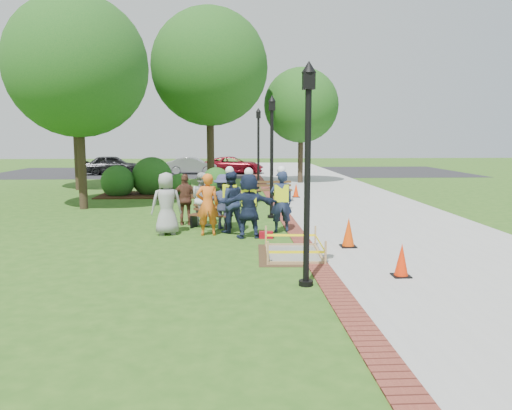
{
  "coord_description": "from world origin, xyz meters",
  "views": [
    {
      "loc": [
        -0.22,
        -12.34,
        2.91
      ],
      "look_at": [
        0.5,
        1.2,
        1.0
      ],
      "focal_mm": 35.0,
      "sensor_mm": 36.0,
      "label": 1
    }
  ],
  "objects": [
    {
      "name": "lamp_near",
      "position": [
        1.25,
        -3.0,
        2.48
      ],
      "size": [
        0.28,
        0.28,
        4.26
      ],
      "color": "black",
      "rests_on": "ground"
    },
    {
      "name": "casual_person_a",
      "position": [
        -2.07,
        2.2,
        0.92
      ],
      "size": [
        0.66,
        0.51,
        1.84
      ],
      "color": "gray",
      "rests_on": "ground"
    },
    {
      "name": "hivis_worker_c",
      "position": [
        -0.22,
        2.42,
        0.98
      ],
      "size": [
        0.66,
        0.5,
        1.99
      ],
      "color": "#16233B",
      "rests_on": "ground"
    },
    {
      "name": "parked_car_b",
      "position": [
        -2.96,
        25.17,
        0.0
      ],
      "size": [
        1.96,
        4.29,
        1.38
      ],
      "primitive_type": "imported",
      "rotation": [
        0.0,
        0.0,
        1.54
      ],
      "color": "#9A999E",
      "rests_on": "ground"
    },
    {
      "name": "parked_car_a",
      "position": [
        -8.78,
        24.85,
        0.0
      ],
      "size": [
        2.64,
        5.03,
        1.57
      ],
      "primitive_type": "imported",
      "rotation": [
        0.0,
        0.0,
        1.69
      ],
      "color": "black",
      "rests_on": "ground"
    },
    {
      "name": "cone_far",
      "position": [
        2.88,
        10.68,
        0.32
      ],
      "size": [
        0.34,
        0.34,
        0.67
      ],
      "color": "black",
      "rests_on": "ground"
    },
    {
      "name": "shrub_c",
      "position": [
        -2.67,
        12.02,
        0.0
      ],
      "size": [
        1.13,
        1.13,
        1.13
      ],
      "primitive_type": "sphere",
      "color": "#154A16",
      "rests_on": "ground"
    },
    {
      "name": "shrub_b",
      "position": [
        -4.04,
        12.42,
        0.0
      ],
      "size": [
        1.99,
        1.99,
        1.99
      ],
      "primitive_type": "sphere",
      "color": "#154A16",
      "rests_on": "ground"
    },
    {
      "name": "cone_front",
      "position": [
        3.3,
        -2.55,
        0.35
      ],
      "size": [
        0.36,
        0.36,
        0.72
      ],
      "color": "black",
      "rests_on": "ground"
    },
    {
      "name": "tree_right",
      "position": [
        4.1,
        17.89,
        4.66
      ],
      "size": [
        4.47,
        4.47,
        6.91
      ],
      "color": "#3D2D1E",
      "rests_on": "ground"
    },
    {
      "name": "casual_person_e",
      "position": [
        -0.42,
        3.03,
        0.85
      ],
      "size": [
        0.63,
        0.51,
        1.7
      ],
      "color": "#34395C",
      "rests_on": "ground"
    },
    {
      "name": "tree_left",
      "position": [
        -6.01,
        7.58,
        5.5
      ],
      "size": [
        5.4,
        5.4,
        8.21
      ],
      "color": "#3D2D1E",
      "rests_on": "ground"
    },
    {
      "name": "tree_far",
      "position": [
        -8.27,
        14.65,
        6.32
      ],
      "size": [
        6.27,
        6.27,
        9.47
      ],
      "color": "#3D2D1E",
      "rests_on": "ground"
    },
    {
      "name": "hivis_worker_a",
      "position": [
        0.32,
        1.61,
        0.99
      ],
      "size": [
        0.63,
        0.43,
        2.0
      ],
      "color": "#1B2546",
      "rests_on": "ground"
    },
    {
      "name": "shrub_d",
      "position": [
        -0.89,
        12.38,
        0.0
      ],
      "size": [
        1.43,
        1.43,
        1.43
      ],
      "primitive_type": "sphere",
      "color": "#154A16",
      "rests_on": "ground"
    },
    {
      "name": "ground",
      "position": [
        0.0,
        0.0,
        0.0
      ],
      "size": [
        100.0,
        100.0,
        0.0
      ],
      "primitive_type": "plane",
      "color": "#285116",
      "rests_on": "ground"
    },
    {
      "name": "casual_person_b",
      "position": [
        -0.87,
        2.03,
        0.9
      ],
      "size": [
        0.61,
        0.43,
        1.81
      ],
      "color": "orange",
      "rests_on": "ground"
    },
    {
      "name": "parked_car_c",
      "position": [
        0.03,
        25.44,
        0.0
      ],
      "size": [
        2.19,
        4.42,
        1.4
      ],
      "primitive_type": "imported",
      "rotation": [
        0.0,
        0.0,
        1.49
      ],
      "color": "maroon",
      "rests_on": "ground"
    },
    {
      "name": "hivis_worker_b",
      "position": [
        1.32,
        2.39,
        0.99
      ],
      "size": [
        0.63,
        0.44,
        2.0
      ],
      "color": "#192343",
      "rests_on": "ground"
    },
    {
      "name": "lamp_far",
      "position": [
        1.25,
        13.0,
        2.48
      ],
      "size": [
        0.28,
        0.28,
        4.26
      ],
      "color": "black",
      "rests_on": "ground"
    },
    {
      "name": "shrub_e",
      "position": [
        -3.43,
        13.37,
        0.0
      ],
      "size": [
        0.86,
        0.86,
        0.86
      ],
      "primitive_type": "sphere",
      "color": "#154A16",
      "rests_on": "ground"
    },
    {
      "name": "parking_lot",
      "position": [
        0.0,
        27.0,
        0.0
      ],
      "size": [
        36.0,
        12.0,
        0.01
      ],
      "primitive_type": "cube",
      "color": "black",
      "rests_on": "ground"
    },
    {
      "name": "bench_near",
      "position": [
        -0.81,
        3.13,
        0.23
      ],
      "size": [
        1.42,
        0.86,
        0.73
      ],
      "color": "#512F1C",
      "rests_on": "ground"
    },
    {
      "name": "wet_concrete_pad",
      "position": [
        1.32,
        -0.52,
        0.23
      ],
      "size": [
        1.81,
        2.38,
        0.55
      ],
      "color": "#47331E",
      "rests_on": "ground"
    },
    {
      "name": "casual_person_c",
      "position": [
        -1.1,
        3.71,
        0.86
      ],
      "size": [
        0.62,
        0.65,
        1.72
      ],
      "color": "silver",
      "rests_on": "ground"
    },
    {
      "name": "shrub_a",
      "position": [
        -5.59,
        11.81,
        0.0
      ],
      "size": [
        1.59,
        1.59,
        1.59
      ],
      "primitive_type": "sphere",
      "color": "#154A16",
      "rests_on": "ground"
    },
    {
      "name": "casual_person_d",
      "position": [
        -1.65,
        3.76,
        0.83
      ],
      "size": [
        0.54,
        0.36,
        1.66
      ],
      "color": "brown",
      "rests_on": "ground"
    },
    {
      "name": "mulch_bed",
      "position": [
        -3.0,
        12.0,
        0.02
      ],
      "size": [
        7.0,
        3.0,
        0.05
      ],
      "primitive_type": "cube",
      "color": "#381E0F",
      "rests_on": "ground"
    },
    {
      "name": "cone_back",
      "position": [
        2.85,
        0.22,
        0.38
      ],
      "size": [
        0.4,
        0.4,
        0.79
      ],
      "color": "black",
      "rests_on": "ground"
    },
    {
      "name": "toolbox",
      "position": [
        0.8,
        1.51,
        0.1
      ],
      "size": [
        0.4,
        0.24,
        0.2
      ],
      "primitive_type": "cube",
      "rotation": [
        0.0,
        0.0,
        -0.06
      ],
      "color": "maroon",
      "rests_on": "ground"
    },
    {
      "name": "lamp_mid",
      "position": [
        1.25,
        5.0,
        2.48
      ],
      "size": [
        0.28,
        0.28,
        4.26
      ],
      "color": "black",
      "rests_on": "ground"
    },
    {
      "name": "sidewalk",
      "position": [
        5.0,
        10.0,
        0.01
      ],
      "size": [
        6.0,
        60.0,
        0.02
      ],
      "primitive_type": "cube",
      "color": "#9E9E99",
      "rests_on": "ground"
    },
    {
      "name": "tree_back",
      "position": [
        -1.27,
        15.72,
        6.57
      ],
      "size": [
        6.38,
        6.38,
        9.77
      ],
      "color": "#3D2D1E",
      "rests_on": "ground"
    },
    {
      "name": "bench_far",
      "position": [
        1.69,
        9.4,
        0.29
      ],
      "size": [
        1.66,
        0.58,
        0.9
      ],
      "color": "#54351D",
      "rests_on": "ground"
    },
    {
      "name": "brick_edging",
      "position": [
        1.75,
        10.0,
        0.01
      ],
      "size": [
        0.5,
        60.0,
        0.03
      ],
      "primitive_type": "cube",
      "color": "maroon",
      "rests_on": "ground"
    }
  ]
}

